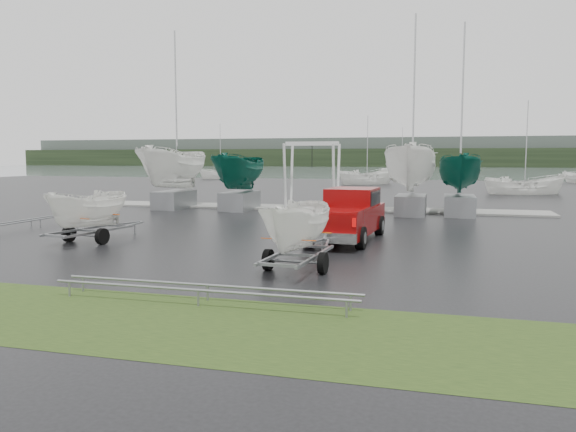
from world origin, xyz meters
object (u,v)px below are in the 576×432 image
Objects in this scene: trailer_hitched at (297,185)px; trailer_parked at (87,179)px; pickup_truck at (349,213)px; boat_hoist at (312,165)px.

trailer_hitched is 1.01× the size of trailer_parked.
pickup_truck is 1.36× the size of trailer_hitched.
trailer_hitched reaches higher than boat_hoist.
boat_hoist is (4.95, 15.52, 0.29)m from trailer_parked.
trailer_parked is 1.06× the size of boat_hoist.
pickup_truck is at bearing 90.00° from trailer_hitched.
pickup_truck is 12.93m from boat_hoist.
boat_hoist is (-3.87, 18.52, 0.27)m from trailer_hitched.
trailer_parked is (-9.20, -3.42, 1.36)m from pickup_truck.
boat_hoist is at bearing 80.59° from trailer_parked.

